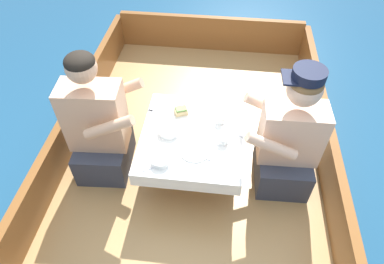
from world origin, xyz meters
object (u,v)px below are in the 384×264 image
(sandwich, at_px, (181,111))
(coffee_cup_port, at_px, (223,139))
(person_starboard, at_px, (288,141))
(coffee_cup_starboard, at_px, (220,119))
(person_port, at_px, (99,128))

(sandwich, height_order, coffee_cup_port, sandwich)
(person_starboard, height_order, sandwich, person_starboard)
(coffee_cup_starboard, bearing_deg, person_starboard, -15.76)
(coffee_cup_port, bearing_deg, coffee_cup_starboard, 99.60)
(person_port, height_order, coffee_cup_port, person_port)
(person_port, relative_size, coffee_cup_starboard, 10.99)
(sandwich, bearing_deg, coffee_cup_port, -37.18)
(person_port, height_order, coffee_cup_starboard, person_port)
(sandwich, relative_size, coffee_cup_port, 1.11)
(person_port, xyz_separation_m, sandwich, (0.55, 0.22, 0.03))
(coffee_cup_port, bearing_deg, person_starboard, 7.39)
(coffee_cup_starboard, bearing_deg, sandwich, 169.54)
(person_starboard, height_order, coffee_cup_starboard, person_starboard)
(coffee_cup_port, relative_size, coffee_cup_starboard, 1.11)
(coffee_cup_port, distance_m, coffee_cup_starboard, 0.19)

